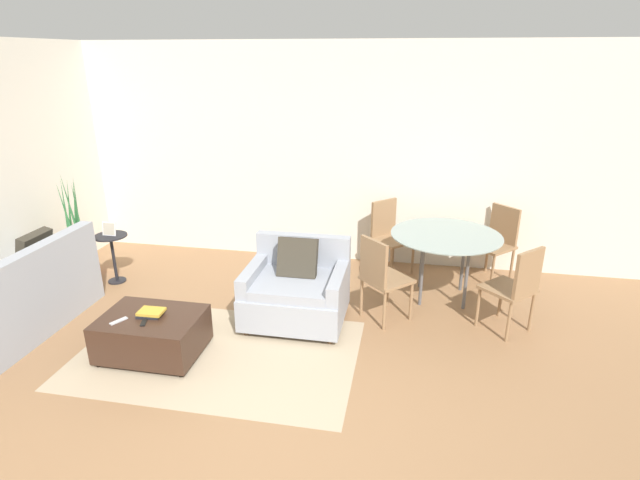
% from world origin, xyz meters
% --- Properties ---
extents(ground_plane, '(20.00, 20.00, 0.00)m').
position_xyz_m(ground_plane, '(0.00, 0.00, 0.00)').
color(ground_plane, '#936B47').
extents(wall_back, '(12.00, 0.06, 2.75)m').
position_xyz_m(wall_back, '(0.00, 3.39, 1.38)').
color(wall_back, silver).
rests_on(wall_back, ground_plane).
extents(area_rug, '(2.53, 1.61, 0.01)m').
position_xyz_m(area_rug, '(-0.73, 0.89, 0.00)').
color(area_rug, tan).
rests_on(area_rug, ground_plane).
extents(couch, '(0.88, 1.80, 0.91)m').
position_xyz_m(couch, '(-2.83, 0.86, 0.31)').
color(couch, '#999EA8').
rests_on(couch, ground_plane).
extents(armchair, '(1.00, 0.86, 0.87)m').
position_xyz_m(armchair, '(-0.16, 1.64, 0.33)').
color(armchair, '#999EA8').
rests_on(armchair, ground_plane).
extents(ottoman, '(0.88, 0.65, 0.39)m').
position_xyz_m(ottoman, '(-1.30, 0.77, 0.21)').
color(ottoman, '#382319').
rests_on(ottoman, ground_plane).
extents(book_stack, '(0.23, 0.18, 0.05)m').
position_xyz_m(book_stack, '(-1.30, 0.79, 0.41)').
color(book_stack, black).
rests_on(book_stack, ottoman).
extents(tv_remote_primary, '(0.08, 0.15, 0.01)m').
position_xyz_m(tv_remote_primary, '(-1.30, 0.67, 0.39)').
color(tv_remote_primary, black).
rests_on(tv_remote_primary, ottoman).
extents(tv_remote_secondary, '(0.11, 0.16, 0.01)m').
position_xyz_m(tv_remote_secondary, '(-1.52, 0.64, 0.39)').
color(tv_remote_secondary, '#B7B7BC').
rests_on(tv_remote_secondary, ottoman).
extents(potted_plant, '(0.35, 0.35, 1.34)m').
position_xyz_m(potted_plant, '(-3.00, 2.18, 0.31)').
color(potted_plant, maroon).
rests_on(potted_plant, ground_plane).
extents(side_table, '(0.38, 0.38, 0.59)m').
position_xyz_m(side_table, '(-2.51, 2.13, 0.41)').
color(side_table, black).
rests_on(side_table, ground_plane).
extents(picture_frame, '(0.17, 0.06, 0.16)m').
position_xyz_m(picture_frame, '(-2.51, 2.13, 0.67)').
color(picture_frame, silver).
rests_on(picture_frame, side_table).
extents(dining_table, '(1.19, 1.19, 0.75)m').
position_xyz_m(dining_table, '(1.32, 2.43, 0.68)').
color(dining_table, '#8C9E99').
rests_on(dining_table, ground_plane).
extents(dining_chair_near_left, '(0.59, 0.59, 0.90)m').
position_xyz_m(dining_chair_near_left, '(0.67, 1.79, 0.52)').
color(dining_chair_near_left, '#93704C').
rests_on(dining_chair_near_left, ground_plane).
extents(dining_chair_near_right, '(0.59, 0.59, 0.90)m').
position_xyz_m(dining_chair_near_right, '(1.96, 1.79, 0.52)').
color(dining_chair_near_right, '#93704C').
rests_on(dining_chair_near_right, ground_plane).
extents(dining_chair_far_left, '(0.59, 0.59, 0.90)m').
position_xyz_m(dining_chair_far_left, '(0.67, 3.08, 0.52)').
color(dining_chair_far_left, '#93704C').
rests_on(dining_chair_far_left, ground_plane).
extents(dining_chair_far_right, '(0.59, 0.59, 0.90)m').
position_xyz_m(dining_chair_far_right, '(1.96, 3.08, 0.52)').
color(dining_chair_far_right, '#93704C').
rests_on(dining_chair_far_right, ground_plane).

